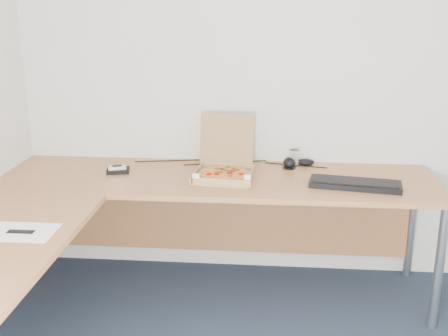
# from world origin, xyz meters

# --- Properties ---
(room_shell) EXTENTS (3.50, 3.50, 2.50)m
(room_shell) POSITION_xyz_m (0.00, 0.00, 1.25)
(room_shell) COLOR silver
(room_shell) RESTS_ON ground
(desk) EXTENTS (2.50, 2.20, 0.73)m
(desk) POSITION_xyz_m (-0.82, 0.97, 0.70)
(desk) COLOR #B07040
(desk) RESTS_ON ground
(pizza_box) EXTENTS (0.32, 0.38, 0.33)m
(pizza_box) POSITION_xyz_m (-0.46, 1.40, 0.77)
(pizza_box) COLOR #AB8553
(pizza_box) RESTS_ON desk
(drinking_glass) EXTENTS (0.06, 0.06, 0.11)m
(drinking_glass) POSITION_xyz_m (-0.06, 1.63, 0.78)
(drinking_glass) COLOR white
(drinking_glass) RESTS_ON desk
(keyboard) EXTENTS (0.51, 0.25, 0.03)m
(keyboard) POSITION_xyz_m (0.26, 1.29, 0.75)
(keyboard) COLOR black
(keyboard) RESTS_ON desk
(mouse) EXTENTS (0.12, 0.09, 0.04)m
(mouse) POSITION_xyz_m (0.02, 1.68, 0.75)
(mouse) COLOR black
(mouse) RESTS_ON desk
(wallet) EXTENTS (0.15, 0.13, 0.02)m
(wallet) POSITION_xyz_m (-1.09, 1.44, 0.74)
(wallet) COLOR black
(wallet) RESTS_ON desk
(phone) EXTENTS (0.11, 0.09, 0.02)m
(phone) POSITION_xyz_m (-1.09, 1.43, 0.76)
(phone) COLOR #B2B5BA
(phone) RESTS_ON wallet
(paper_sheet) EXTENTS (0.30, 0.22, 0.00)m
(paper_sheet) POSITION_xyz_m (-1.28, 0.54, 0.73)
(paper_sheet) COLOR white
(paper_sheet) RESTS_ON desk
(dome_speaker) EXTENTS (0.08, 0.08, 0.07)m
(dome_speaker) POSITION_xyz_m (-0.08, 1.61, 0.77)
(dome_speaker) COLOR black
(dome_speaker) RESTS_ON desk
(cable_bundle) EXTENTS (0.58, 0.12, 0.01)m
(cable_bundle) POSITION_xyz_m (-0.47, 1.68, 0.73)
(cable_bundle) COLOR black
(cable_bundle) RESTS_ON desk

